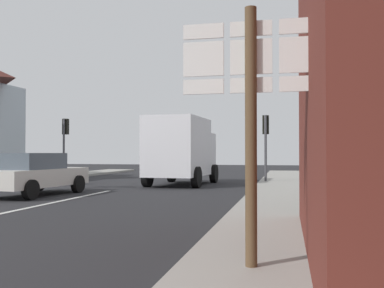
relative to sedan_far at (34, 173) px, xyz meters
name	(u,v)px	position (x,y,z in m)	size (l,w,h in m)	color
ground_plane	(86,196)	(1.84, 0.28, -0.76)	(80.00, 80.00, 0.00)	#232326
sidewalk_right	(280,205)	(8.40, -1.72, -0.69)	(2.21, 44.00, 0.14)	gray
lane_centre_stripe	(16,211)	(1.84, -3.72, -0.75)	(0.16, 12.00, 0.01)	silver
sedan_far	(34,173)	(0.00, 0.00, 0.00)	(2.26, 4.34, 1.47)	beige
delivery_truck	(181,149)	(3.84, 5.92, 0.89)	(2.70, 5.11, 3.05)	silver
route_sign_post	(251,108)	(8.19, -8.48, 1.24)	(1.66, 0.14, 3.20)	brown
traffic_light_far_right	(266,133)	(7.59, 7.59, 1.67)	(0.30, 0.49, 3.28)	#47474C
traffic_light_far_left	(65,134)	(-3.91, 9.42, 1.79)	(0.30, 0.49, 3.44)	#47474C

